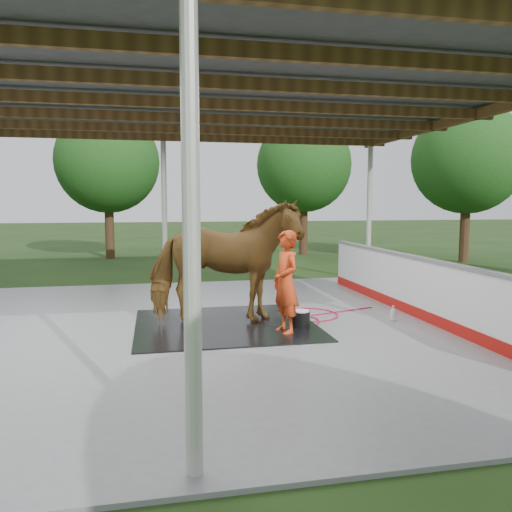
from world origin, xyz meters
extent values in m
plane|color=#1E3814|center=(0.00, 0.00, 0.00)|extent=(100.00, 100.00, 0.00)
cube|color=slate|center=(0.00, 0.00, 0.03)|extent=(12.00, 10.00, 0.05)
cylinder|color=beige|center=(0.00, -4.70, 1.98)|extent=(0.14, 0.14, 3.85)
cylinder|color=beige|center=(0.00, 4.70, 1.98)|extent=(0.14, 0.14, 3.85)
cylinder|color=beige|center=(5.70, 4.70, 1.98)|extent=(0.14, 0.14, 3.85)
cube|color=brown|center=(0.00, -3.00, 3.85)|extent=(12.00, 0.10, 0.18)
cube|color=brown|center=(0.00, -1.50, 3.85)|extent=(12.00, 0.10, 0.18)
cube|color=brown|center=(0.00, 0.00, 3.85)|extent=(12.00, 0.10, 0.18)
cube|color=brown|center=(0.00, 1.50, 3.85)|extent=(12.00, 0.10, 0.18)
cube|color=brown|center=(0.00, 3.00, 3.85)|extent=(12.00, 0.10, 0.18)
cube|color=brown|center=(0.00, 4.50, 3.85)|extent=(12.00, 0.10, 0.18)
cube|color=brown|center=(5.70, 0.00, 3.85)|extent=(0.12, 10.00, 0.18)
cube|color=#38383A|center=(0.00, 0.00, 4.05)|extent=(12.60, 10.60, 0.10)
cube|color=#B0130E|center=(4.59, 0.00, 0.15)|extent=(0.14, 8.00, 0.20)
cube|color=white|center=(4.60, 0.00, 0.65)|extent=(0.12, 8.00, 1.00)
cube|color=slate|center=(4.60, 0.00, 1.17)|extent=(0.16, 8.00, 0.06)
cylinder|color=#382314|center=(-2.00, 12.00, 1.10)|extent=(0.36, 0.36, 2.20)
sphere|color=#194714|center=(-2.00, 12.00, 3.80)|extent=(4.00, 4.00, 4.00)
cylinder|color=#382314|center=(6.00, 12.00, 1.10)|extent=(0.36, 0.36, 2.20)
sphere|color=#194714|center=(6.00, 12.00, 3.80)|extent=(4.00, 4.00, 4.00)
cylinder|color=#382314|center=(11.00, 8.00, 1.10)|extent=(0.36, 0.36, 2.20)
sphere|color=#194714|center=(11.00, 8.00, 3.80)|extent=(4.00, 4.00, 4.00)
cube|color=black|center=(0.93, 0.07, 0.06)|extent=(3.12, 2.92, 0.02)
imported|color=brown|center=(0.93, 0.07, 1.17)|extent=(2.59, 1.18, 2.19)
imported|color=red|center=(1.84, -0.66, 0.90)|extent=(0.54, 0.70, 1.71)
cylinder|color=black|center=(2.18, -0.38, 0.19)|extent=(0.32, 0.32, 0.29)
cylinder|color=white|center=(2.18, -0.38, 0.34)|extent=(0.30, 0.30, 0.03)
imported|color=silver|center=(3.99, -0.21, 0.19)|extent=(0.13, 0.13, 0.28)
imported|color=#338CD8|center=(2.18, -0.20, 0.15)|extent=(0.12, 0.12, 0.19)
torus|color=#A90C35|center=(2.59, 0.52, 0.06)|extent=(1.18, 1.18, 0.02)
torus|color=#A90C35|center=(2.15, 0.08, 0.06)|extent=(1.03, 1.03, 0.02)
cylinder|color=#A90C35|center=(3.36, 0.67, 0.06)|extent=(1.46, 0.49, 0.02)
camera|label=1|loc=(-0.28, -8.51, 2.21)|focal=35.00mm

